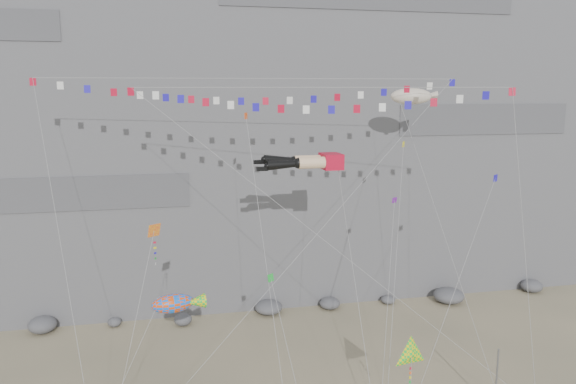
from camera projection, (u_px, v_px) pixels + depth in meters
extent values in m
cube|color=slate|center=(244.00, 53.00, 63.06)|extent=(80.00, 28.00, 50.00)
cylinder|color=slate|center=(496.00, 380.00, 36.48)|extent=(0.12, 0.12, 4.35)
cube|color=red|center=(331.00, 161.00, 41.08)|extent=(1.45, 1.96, 1.14)
cylinder|color=beige|center=(311.00, 163.00, 40.15)|extent=(1.94, 0.89, 0.84)
sphere|color=black|center=(299.00, 163.00, 39.93)|extent=(0.77, 0.77, 0.77)
cone|color=black|center=(283.00, 165.00, 39.68)|extent=(2.31, 0.76, 0.78)
cube|color=black|center=(262.00, 169.00, 39.36)|extent=(0.75, 0.35, 0.28)
cylinder|color=beige|center=(307.00, 161.00, 41.24)|extent=(1.94, 0.89, 0.84)
sphere|color=black|center=(295.00, 161.00, 41.01)|extent=(0.77, 0.77, 0.77)
cone|color=black|center=(279.00, 160.00, 40.73)|extent=(2.33, 0.76, 0.84)
cube|color=black|center=(259.00, 162.00, 40.39)|extent=(0.75, 0.35, 0.28)
cylinder|color=gray|center=(354.00, 297.00, 35.57)|extent=(0.03, 0.03, 21.06)
cylinder|color=gray|center=(189.00, 247.00, 35.94)|extent=(0.03, 0.03, 27.77)
cylinder|color=gray|center=(427.00, 247.00, 37.31)|extent=(0.03, 0.03, 25.73)
cylinder|color=gray|center=(131.00, 343.00, 32.80)|extent=(0.03, 0.03, 13.50)
cylinder|color=gray|center=(131.00, 381.00, 33.42)|extent=(0.03, 0.03, 10.51)
cylinder|color=gray|center=(451.00, 232.00, 42.51)|extent=(0.03, 0.03, 24.25)
cylinder|color=gray|center=(267.00, 269.00, 35.79)|extent=(0.03, 0.03, 23.20)
cylinder|color=gray|center=(387.00, 309.00, 37.58)|extent=(0.03, 0.03, 17.40)
cylinder|color=gray|center=(293.00, 373.00, 32.58)|extent=(0.03, 0.03, 12.00)
cylinder|color=gray|center=(395.00, 277.00, 37.85)|extent=(0.03, 0.03, 22.79)
cylinder|color=gray|center=(450.00, 304.00, 35.41)|extent=(0.03, 0.03, 18.75)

